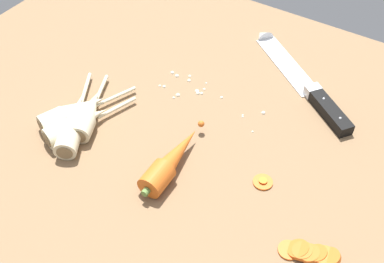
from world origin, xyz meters
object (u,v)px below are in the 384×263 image
(chefs_knife, at_px, (297,75))
(parsnip_mid_right, at_px, (88,114))
(parsnip_front, at_px, (74,123))
(carrot_slice_stack, at_px, (309,253))
(parsnip_back, at_px, (73,112))
(whole_carrot, at_px, (171,161))
(parsnip_mid_left, at_px, (77,124))
(carrot_slice_stray_near, at_px, (263,181))

(chefs_knife, xyz_separation_m, parsnip_mid_right, (-0.27, -0.32, 0.01))
(parsnip_front, bearing_deg, carrot_slice_stack, -1.18)
(chefs_knife, distance_m, parsnip_mid_right, 0.43)
(parsnip_mid_right, relative_size, parsnip_back, 0.90)
(parsnip_front, relative_size, carrot_slice_stack, 2.29)
(chefs_knife, bearing_deg, whole_carrot, -103.70)
(parsnip_mid_left, height_order, parsnip_mid_right, same)
(parsnip_front, bearing_deg, carrot_slice_stray_near, 12.55)
(chefs_knife, bearing_deg, parsnip_back, -131.84)
(whole_carrot, relative_size, carrot_slice_stack, 2.14)
(chefs_knife, xyz_separation_m, carrot_slice_stack, (0.18, -0.37, 0.00))
(parsnip_front, height_order, parsnip_mid_right, same)
(whole_carrot, xyz_separation_m, carrot_slice_stray_near, (0.14, 0.06, -0.02))
(whole_carrot, height_order, parsnip_mid_left, whole_carrot)
(parsnip_back, bearing_deg, carrot_slice_stack, -3.63)
(parsnip_mid_left, bearing_deg, chefs_knife, 52.50)
(whole_carrot, bearing_deg, parsnip_front, -174.36)
(parsnip_front, bearing_deg, whole_carrot, 5.64)
(whole_carrot, height_order, parsnip_back, whole_carrot)
(parsnip_back, distance_m, carrot_slice_stack, 0.48)
(whole_carrot, xyz_separation_m, carrot_slice_stack, (0.26, -0.03, -0.01))
(whole_carrot, distance_m, parsnip_mid_left, 0.19)
(parsnip_mid_left, bearing_deg, parsnip_mid_right, 92.23)
(carrot_slice_stack, bearing_deg, whole_carrot, 173.65)
(parsnip_mid_right, distance_m, parsnip_back, 0.03)
(whole_carrot, distance_m, carrot_slice_stray_near, 0.16)
(carrot_slice_stray_near, bearing_deg, parsnip_mid_right, -172.54)
(parsnip_mid_left, height_order, carrot_slice_stack, parsnip_mid_left)
(whole_carrot, bearing_deg, carrot_slice_stray_near, 21.45)
(whole_carrot, xyz_separation_m, parsnip_mid_left, (-0.19, -0.02, -0.00))
(whole_carrot, distance_m, carrot_slice_stack, 0.26)
(chefs_knife, relative_size, whole_carrot, 1.58)
(parsnip_front, height_order, carrot_slice_stray_near, parsnip_front)
(chefs_knife, distance_m, parsnip_mid_left, 0.45)
(parsnip_back, xyz_separation_m, carrot_slice_stack, (0.48, -0.03, -0.01))
(parsnip_front, distance_m, carrot_slice_stack, 0.46)
(whole_carrot, xyz_separation_m, parsnip_front, (-0.20, -0.02, -0.00))
(parsnip_mid_left, height_order, parsnip_back, same)
(parsnip_mid_right, distance_m, carrot_slice_stack, 0.46)
(whole_carrot, relative_size, parsnip_back, 0.99)
(chefs_knife, height_order, parsnip_back, parsnip_back)
(chefs_knife, distance_m, whole_carrot, 0.35)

